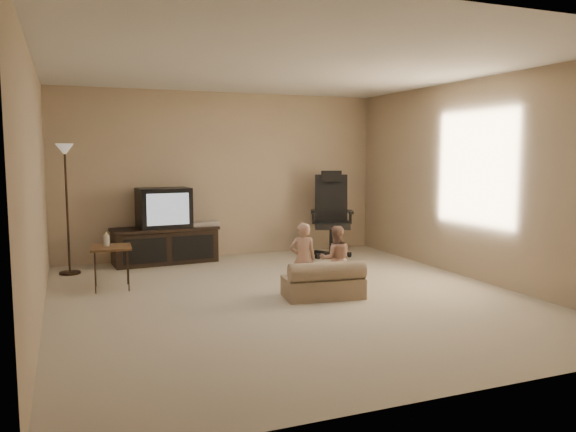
% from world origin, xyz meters
% --- Properties ---
extents(floor, '(5.50, 5.50, 0.00)m').
position_xyz_m(floor, '(0.00, 0.00, 0.00)').
color(floor, '#BDB196').
rests_on(floor, ground).
extents(room_shell, '(5.50, 5.50, 5.50)m').
position_xyz_m(room_shell, '(0.00, 0.00, 1.52)').
color(room_shell, silver).
rests_on(room_shell, floor).
extents(tv_stand, '(1.55, 0.66, 1.09)m').
position_xyz_m(tv_stand, '(-0.93, 2.49, 0.45)').
color(tv_stand, black).
rests_on(tv_stand, floor).
extents(office_chair, '(0.79, 0.81, 1.31)m').
position_xyz_m(office_chair, '(1.53, 2.07, 0.47)').
color(office_chair, black).
rests_on(office_chair, floor).
extents(side_table, '(0.48, 0.48, 0.68)m').
position_xyz_m(side_table, '(-1.79, 1.13, 0.49)').
color(side_table, brown).
rests_on(side_table, floor).
extents(floor_lamp, '(0.27, 0.27, 1.70)m').
position_xyz_m(floor_lamp, '(-2.24, 2.18, 1.24)').
color(floor_lamp, black).
rests_on(floor_lamp, floor).
extents(child_sofa, '(0.91, 0.59, 0.42)m').
position_xyz_m(child_sofa, '(0.34, -0.17, 0.17)').
color(child_sofa, tan).
rests_on(child_sofa, floor).
extents(toddler_left, '(0.34, 0.27, 0.82)m').
position_xyz_m(toddler_left, '(0.18, 0.03, 0.41)').
color(toddler_left, tan).
rests_on(toddler_left, floor).
extents(toddler_right, '(0.41, 0.29, 0.76)m').
position_xyz_m(toddler_right, '(0.59, 0.04, 0.38)').
color(toddler_right, tan).
rests_on(toddler_right, floor).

